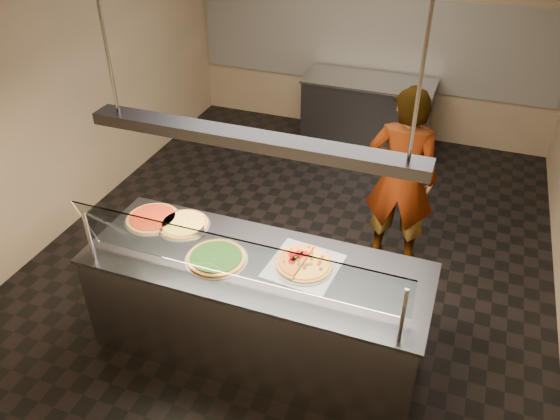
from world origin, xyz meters
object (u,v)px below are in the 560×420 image
(perforated_tray, at_px, (304,265))
(pizza_spatula, at_px, (189,226))
(pizza_spinach, at_px, (216,258))
(half_pizza_sausage, at_px, (317,266))
(serving_counter, at_px, (257,307))
(prep_table, at_px, (367,113))
(heat_lamp_housing, at_px, (251,140))
(pizza_tomato, at_px, (153,218))
(pizza_cheese, at_px, (184,224))
(worker, at_px, (401,178))
(sneeze_guard, at_px, (235,259))
(half_pizza_pepperoni, at_px, (291,259))

(perforated_tray, xyz_separation_m, pizza_spatula, (-1.02, 0.12, 0.02))
(pizza_spinach, bearing_deg, perforated_tray, 13.59)
(half_pizza_sausage, bearing_deg, serving_counter, -169.10)
(half_pizza_sausage, bearing_deg, prep_table, 96.83)
(serving_counter, distance_m, heat_lamp_housing, 1.48)
(pizza_spinach, distance_m, pizza_spatula, 0.47)
(pizza_tomato, bearing_deg, heat_lamp_housing, -12.07)
(pizza_cheese, height_order, prep_table, pizza_cheese)
(pizza_cheese, distance_m, worker, 2.08)
(serving_counter, height_order, pizza_tomato, pizza_tomato)
(perforated_tray, relative_size, pizza_spinach, 1.14)
(pizza_spinach, relative_size, pizza_cheese, 1.11)
(sneeze_guard, relative_size, prep_table, 1.40)
(serving_counter, xyz_separation_m, half_pizza_pepperoni, (0.25, 0.08, 0.50))
(half_pizza_pepperoni, bearing_deg, pizza_tomato, 174.07)
(pizza_cheese, height_order, worker, worker)
(serving_counter, relative_size, half_pizza_pepperoni, 6.08)
(serving_counter, xyz_separation_m, half_pizza_sausage, (0.45, 0.09, 0.49))
(perforated_tray, bearing_deg, pizza_spinach, -166.41)
(prep_table, bearing_deg, half_pizza_pepperoni, -86.06)
(serving_counter, height_order, pizza_cheese, pizza_cheese)
(pizza_spinach, relative_size, prep_table, 0.28)
(prep_table, bearing_deg, heat_lamp_housing, -89.82)
(pizza_spinach, distance_m, worker, 2.02)
(perforated_tray, distance_m, pizza_tomato, 1.37)
(sneeze_guard, distance_m, pizza_tomato, 1.19)
(pizza_tomato, height_order, prep_table, pizza_tomato)
(sneeze_guard, relative_size, heat_lamp_housing, 1.04)
(pizza_tomato, bearing_deg, pizza_spinach, -21.67)
(perforated_tray, xyz_separation_m, prep_table, (-0.37, 3.88, -0.47))
(sneeze_guard, relative_size, pizza_spatula, 9.02)
(serving_counter, distance_m, pizza_cheese, 0.90)
(half_pizza_sausage, bearing_deg, pizza_tomato, 174.96)
(half_pizza_pepperoni, xyz_separation_m, prep_table, (-0.27, 3.88, -0.50))
(prep_table, relative_size, worker, 0.93)
(pizza_tomato, xyz_separation_m, prep_table, (1.00, 3.75, -0.48))
(half_pizza_sausage, relative_size, pizza_spatula, 1.63)
(sneeze_guard, distance_m, pizza_spatula, 0.90)
(half_pizza_sausage, height_order, pizza_spinach, half_pizza_sausage)
(pizza_cheese, height_order, pizza_spatula, pizza_spatula)
(prep_table, bearing_deg, pizza_cheese, -100.88)
(sneeze_guard, height_order, pizza_spatula, sneeze_guard)
(pizza_spinach, height_order, worker, worker)
(serving_counter, relative_size, pizza_cheese, 6.08)
(sneeze_guard, height_order, pizza_cheese, sneeze_guard)
(sneeze_guard, bearing_deg, worker, 67.63)
(serving_counter, xyz_separation_m, pizza_tomato, (-1.01, 0.22, 0.48))
(pizza_tomato, bearing_deg, serving_counter, -12.07)
(pizza_spatula, bearing_deg, pizza_cheese, 156.64)
(half_pizza_sausage, relative_size, pizza_cheese, 1.00)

